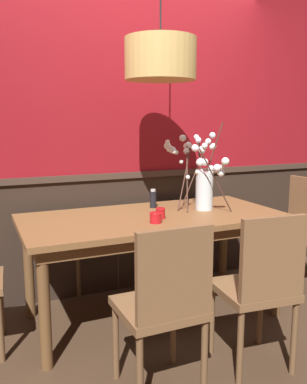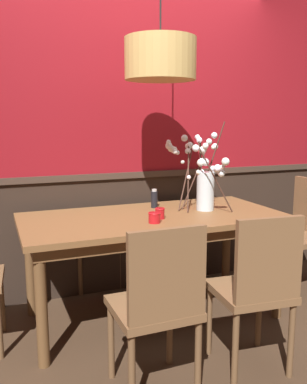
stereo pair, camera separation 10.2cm
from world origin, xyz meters
The scene contains 13 objects.
ground_plane centered at (0.00, 0.00, 0.00)m, with size 24.00×24.00×0.00m, color #422D1E.
back_wall centered at (0.00, 0.63, 1.32)m, with size 4.94×0.14×2.66m.
dining_table centered at (0.00, 0.00, 0.69)m, with size 1.86×0.89×0.77m.
chair_far_side_right centered at (0.33, 0.88, 0.51)m, with size 0.45×0.44×0.92m.
chair_near_side_right centered at (0.28, -0.86, 0.53)m, with size 0.44×0.44×0.94m.
chair_head_east_end centered at (1.38, 0.01, 0.54)m, with size 0.45×0.49×0.95m.
chair_far_side_left centered at (-0.27, 0.83, 0.51)m, with size 0.43×0.45×0.91m.
chair_near_side_left centered at (-0.32, -0.86, 0.53)m, with size 0.42×0.42×0.94m.
vase_with_blossoms centered at (0.41, 0.03, 1.01)m, with size 0.43×0.56×0.66m.
candle_holder_nearer_center centered at (-0.08, -0.22, 0.81)m, with size 0.08×0.08×0.07m.
candle_holder_nearer_edge centered at (0.00, -0.12, 0.81)m, with size 0.07×0.07×0.08m.
condiment_bottle centered at (0.10, 0.24, 0.84)m, with size 0.05×0.05×0.15m.
pendant_lamp centered at (0.04, -0.03, 1.85)m, with size 0.48×0.48×0.95m.
Camera 2 is at (-1.06, -2.66, 1.43)m, focal length 38.24 mm.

